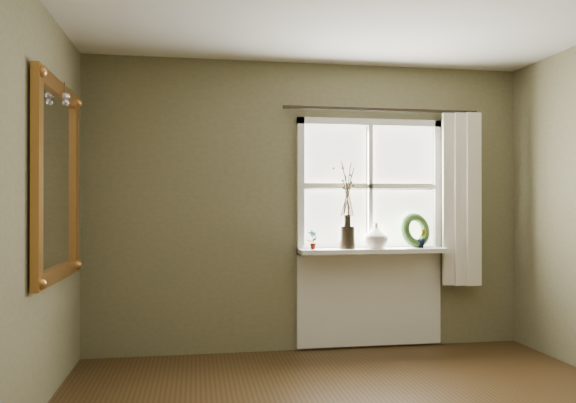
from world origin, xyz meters
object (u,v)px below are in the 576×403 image
(cream_vase, at_px, (376,236))
(dark_jug, at_px, (347,237))
(gilt_mirror, at_px, (57,180))
(wreath, at_px, (415,234))

(cream_vase, bearing_deg, dark_jug, 180.00)
(gilt_mirror, bearing_deg, dark_jug, 19.93)
(dark_jug, distance_m, wreath, 0.66)
(wreath, relative_size, gilt_mirror, 0.24)
(dark_jug, bearing_deg, cream_vase, 0.00)
(wreath, distance_m, gilt_mirror, 3.08)
(dark_jug, xyz_separation_m, gilt_mirror, (-2.27, -0.82, 0.46))
(cream_vase, distance_m, wreath, 0.39)
(cream_vase, relative_size, gilt_mirror, 0.17)
(dark_jug, relative_size, gilt_mirror, 0.15)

